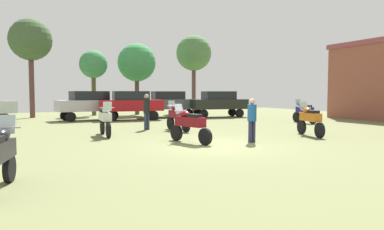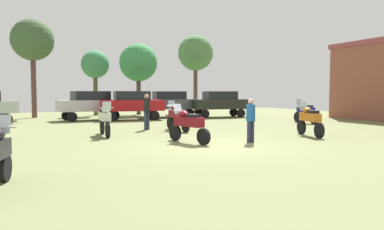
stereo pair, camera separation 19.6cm
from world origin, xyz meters
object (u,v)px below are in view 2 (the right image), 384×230
(car_1, at_px, (132,103))
(car_2, at_px, (91,103))
(motorcycle_6, at_px, (310,119))
(person_2, at_px, (147,109))
(motorcycle_7, at_px, (188,124))
(car_4, at_px, (220,102))
(tree_4, at_px, (138,63))
(person_1, at_px, (251,117))
(motorcycle_2, at_px, (105,119))
(tree_1, at_px, (95,65))
(motorcycle_3, at_px, (177,116))
(tree_3, at_px, (196,54))
(motorcycle_12, at_px, (305,111))
(tree_5, at_px, (33,41))
(car_5, at_px, (169,102))

(car_1, relative_size, car_2, 0.99)
(motorcycle_6, distance_m, person_2, 7.93)
(motorcycle_7, relative_size, car_1, 0.49)
(car_4, bearing_deg, motorcycle_7, 154.06)
(car_2, distance_m, tree_4, 7.61)
(motorcycle_6, xyz_separation_m, person_1, (-3.48, -0.58, 0.24))
(car_4, relative_size, person_1, 2.71)
(motorcycle_2, height_order, person_1, person_1)
(motorcycle_6, bearing_deg, tree_1, 122.46)
(motorcycle_3, relative_size, motorcycle_7, 1.02)
(motorcycle_6, height_order, person_1, person_1)
(person_2, bearing_deg, tree_3, -141.49)
(motorcycle_7, relative_size, motorcycle_12, 1.00)
(tree_4, relative_size, tree_5, 0.83)
(motorcycle_2, height_order, tree_5, tree_5)
(car_2, bearing_deg, car_1, -119.16)
(motorcycle_3, xyz_separation_m, tree_1, (-1.53, 14.05, 3.43))
(car_4, relative_size, tree_3, 0.61)
(motorcycle_2, bearing_deg, tree_1, -96.06)
(motorcycle_7, distance_m, car_2, 13.11)
(motorcycle_12, bearing_deg, car_5, 126.29)
(motorcycle_7, xyz_separation_m, car_1, (1.15, 12.01, 0.45))
(car_4, relative_size, tree_5, 0.61)
(motorcycle_12, xyz_separation_m, car_2, (-11.68, 8.21, 0.44))
(person_2, bearing_deg, car_4, -157.63)
(car_1, distance_m, car_2, 2.83)
(tree_3, bearing_deg, tree_5, -174.51)
(motorcycle_12, bearing_deg, car_1, 145.99)
(motorcycle_3, height_order, car_4, car_4)
(tree_1, bearing_deg, car_5, -41.73)
(car_2, relative_size, person_2, 2.48)
(motorcycle_6, height_order, car_1, car_1)
(motorcycle_7, bearing_deg, motorcycle_3, 56.60)
(motorcycle_2, xyz_separation_m, person_2, (2.48, 1.75, 0.33))
(car_4, bearing_deg, person_1, 163.55)
(car_5, bearing_deg, motorcycle_6, -168.80)
(motorcycle_12, relative_size, tree_1, 0.41)
(motorcycle_7, relative_size, tree_5, 0.30)
(motorcycle_2, height_order, car_5, car_5)
(car_5, height_order, tree_3, tree_3)
(car_1, xyz_separation_m, tree_3, (8.17, 6.76, 4.47))
(motorcycle_12, bearing_deg, person_1, -139.87)
(car_2, distance_m, person_1, 14.42)
(person_1, bearing_deg, person_2, 103.97)
(motorcycle_7, bearing_deg, car_2, 80.43)
(person_2, bearing_deg, motorcycle_12, 160.41)
(car_1, xyz_separation_m, car_2, (-2.64, 1.01, 0.00))
(motorcycle_3, relative_size, person_1, 1.35)
(motorcycle_6, bearing_deg, motorcycle_7, -168.82)
(person_2, distance_m, tree_3, 17.01)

